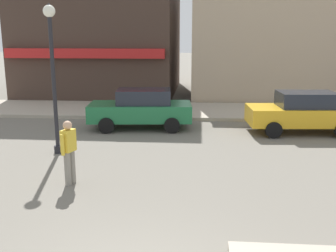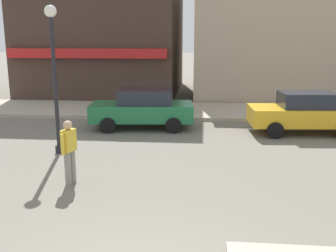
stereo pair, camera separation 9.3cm
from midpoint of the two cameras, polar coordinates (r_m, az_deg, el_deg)
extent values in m
cube|color=#A89E8C|center=(18.98, 2.04, 2.25)|extent=(80.00, 4.00, 0.15)
cylinder|color=black|center=(12.48, -16.42, 5.50)|extent=(0.12, 0.12, 4.20)
cylinder|color=black|center=(12.87, -15.86, -3.27)|extent=(0.24, 0.24, 0.24)
sphere|color=white|center=(12.40, -17.09, 15.65)|extent=(0.36, 0.36, 0.36)
cone|color=black|center=(12.41, -17.14, 16.31)|extent=(0.32, 0.32, 0.18)
cube|color=#1E6B3D|center=(15.61, -4.21, 2.09)|extent=(4.14, 2.06, 0.66)
cube|color=#1E232D|center=(15.50, -3.69, 4.31)|extent=(2.20, 1.58, 0.56)
cylinder|color=black|center=(14.99, -9.12, 0.06)|extent=(0.61, 0.23, 0.60)
cylinder|color=black|center=(16.64, -8.27, 1.37)|extent=(0.61, 0.23, 0.60)
cylinder|color=black|center=(14.83, 0.40, 0.08)|extent=(0.61, 0.23, 0.60)
cylinder|color=black|center=(16.49, 0.30, 1.40)|extent=(0.61, 0.23, 0.60)
cube|color=gold|center=(15.66, 18.64, 1.47)|extent=(4.11, 1.99, 0.66)
cube|color=#1E232D|center=(15.60, 19.32, 3.66)|extent=(2.18, 1.54, 0.56)
cylinder|color=black|center=(14.59, 14.91, -0.58)|extent=(0.61, 0.22, 0.60)
cylinder|color=black|center=(16.20, 13.46, 0.83)|extent=(0.61, 0.22, 0.60)
cylinder|color=black|center=(16.93, 21.67, 0.78)|extent=(0.61, 0.22, 0.60)
cylinder|color=gray|center=(10.16, -14.00, -5.72)|extent=(0.16, 0.16, 0.85)
cylinder|color=gray|center=(10.02, -14.61, -6.01)|extent=(0.16, 0.16, 0.85)
cube|color=gold|center=(9.89, -14.53, -2.05)|extent=(0.32, 0.41, 0.54)
sphere|color=tan|center=(9.80, -14.65, 0.10)|extent=(0.22, 0.22, 0.22)
cylinder|color=gold|center=(10.08, -13.73, -2.01)|extent=(0.11, 0.11, 0.52)
cylinder|color=gold|center=(9.73, -15.32, -2.65)|extent=(0.11, 0.11, 0.52)
cube|color=#3D2D26|center=(26.32, -9.09, 13.84)|extent=(8.97, 9.90, 8.14)
cube|color=#B21E1E|center=(21.41, -12.22, 10.27)|extent=(8.52, 0.40, 0.50)
cube|color=tan|center=(24.90, 13.30, 10.97)|extent=(8.27, 7.64, 5.76)
camera|label=1|loc=(0.05, -90.28, -0.07)|focal=42.00mm
camera|label=2|loc=(0.05, 89.72, 0.07)|focal=42.00mm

